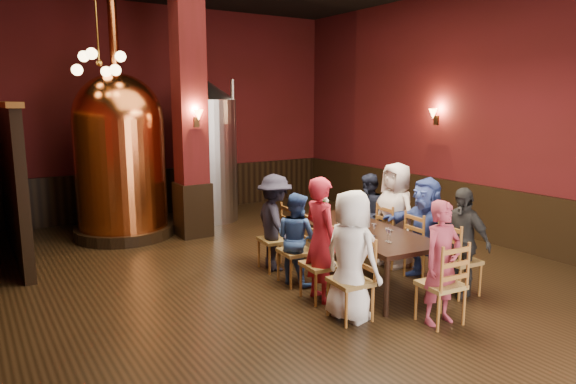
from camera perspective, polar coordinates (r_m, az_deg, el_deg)
room at (r=7.15m, az=-0.13°, el=8.15°), size 10.00×10.02×4.50m
wainscot_right at (r=10.05m, az=19.33°, el=-1.90°), size 0.08×9.90×1.00m
wainscot_back at (r=11.81m, az=-13.10°, el=0.15°), size 7.90×0.08×1.00m
column at (r=9.52m, az=-10.85°, el=8.47°), size 0.58×0.58×4.50m
partition at (r=9.35m, az=-28.31°, el=0.94°), size 0.22×3.50×2.40m
pendant_cluster at (r=9.18m, az=-20.24°, el=13.29°), size 0.90×0.90×1.70m
sconce_wall at (r=10.32m, az=16.17°, el=8.10°), size 0.20×0.20×0.36m
sconce_column at (r=9.24m, az=-10.15°, el=8.14°), size 0.20×0.20×0.36m
dining_table at (r=7.20m, az=8.16°, el=-4.54°), size 1.22×2.48×0.75m
chair_0 at (r=6.01m, az=6.96°, el=-9.76°), size 0.50×0.50×0.92m
person_0 at (r=5.92m, az=7.03°, el=-7.05°), size 0.62×0.82×1.52m
chair_1 at (r=6.55m, az=3.65°, el=-8.03°), size 0.50×0.50×0.92m
person_1 at (r=6.45m, az=3.68°, el=-5.25°), size 0.40×0.59×1.58m
chair_2 at (r=7.10m, az=0.90°, el=-6.56°), size 0.50×0.50×0.92m
person_2 at (r=7.05m, az=0.91°, el=-5.19°), size 0.47×0.68×1.27m
chair_3 at (r=7.67m, az=-1.46°, el=-5.28°), size 0.50×0.50×0.92m
person_3 at (r=7.61m, az=-1.47°, el=-3.40°), size 0.67×1.00×1.44m
chair_4 at (r=7.07m, az=18.55°, el=-7.17°), size 0.50×0.50×0.92m
person_4 at (r=7.00m, az=18.66°, el=-5.22°), size 0.41×0.86×1.42m
chair_5 at (r=7.53m, az=14.90°, el=-5.93°), size 0.50×0.50×0.92m
person_5 at (r=7.46m, az=14.99°, el=-3.94°), size 0.48×1.37×1.46m
chair_6 at (r=8.01m, az=11.74°, el=-4.82°), size 0.50×0.50×0.92m
person_6 at (r=7.93m, az=11.82°, el=-2.49°), size 0.51×0.78×1.59m
chair_7 at (r=8.52m, az=8.91°, el=-3.82°), size 0.50×0.50×0.92m
person_7 at (r=8.47m, az=8.95°, el=-2.47°), size 0.53×0.72×1.33m
chair_8 at (r=6.13m, az=16.61°, el=-9.76°), size 0.50×0.50×0.92m
person_8 at (r=6.05m, az=16.73°, el=-7.54°), size 0.53×0.36×1.42m
copper_kettle at (r=9.82m, az=-18.15°, el=4.03°), size 1.95×1.95×4.22m
steel_vessel at (r=10.82m, az=-8.90°, el=4.51°), size 1.49×1.49×2.92m
rose_vase at (r=7.94m, az=3.95°, el=-1.09°), size 0.18×0.18×0.31m
wine_glass_0 at (r=6.97m, az=7.10°, el=-3.76°), size 0.07×0.07×0.17m
wine_glass_1 at (r=6.79m, az=9.56°, el=-4.19°), size 0.07×0.07×0.17m
wine_glass_2 at (r=7.01m, az=7.57°, el=-3.69°), size 0.07×0.07×0.17m
wine_glass_3 at (r=7.77m, az=5.58°, el=-2.27°), size 0.07×0.07×0.17m
wine_glass_4 at (r=6.53m, az=11.29°, el=-4.84°), size 0.07×0.07×0.17m
wine_glass_5 at (r=7.14m, az=5.80°, el=-3.40°), size 0.07×0.07×0.17m
wine_glass_6 at (r=6.58m, az=11.02°, el=-4.70°), size 0.07×0.07×0.17m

